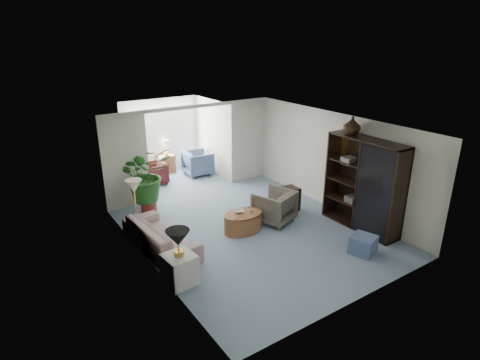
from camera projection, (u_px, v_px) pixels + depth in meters
floor at (254, 232)px, 9.15m from camera, size 6.00×6.00×0.00m
sunroom_floor at (178, 180)px, 12.35m from camera, size 2.60×2.60×0.00m
back_pier_left at (126, 162)px, 10.06m from camera, size 1.20×0.12×2.50m
back_pier_right at (248, 140)px, 12.04m from camera, size 1.20×0.12×2.50m
back_header at (190, 107)px, 10.63m from camera, size 2.60×0.12×0.10m
window_pane at (161, 130)px, 12.70m from camera, size 2.20×0.02×1.50m
window_blinds at (161, 130)px, 12.68m from camera, size 2.20×0.02×1.50m
framed_picture at (339, 146)px, 9.76m from camera, size 0.04×0.50×0.40m
sofa at (160, 236)px, 8.34m from camera, size 0.99×2.15×0.61m
end_table at (180, 269)px, 7.19m from camera, size 0.57×0.57×0.59m
table_lamp at (178, 238)px, 6.97m from camera, size 0.44×0.44×0.30m
floor_lamp at (134, 186)px, 8.46m from camera, size 0.36×0.36×0.28m
coffee_table at (243, 222)px, 9.13m from camera, size 1.22×1.22×0.45m
coffee_bowl at (239, 211)px, 9.09m from camera, size 0.28×0.28×0.05m
coffee_cup at (251, 211)px, 9.03m from camera, size 0.14×0.14×0.10m
wingback_chair at (274, 206)px, 9.55m from camera, size 1.08×1.09×0.79m
side_table_dark at (288, 199)px, 10.18m from camera, size 0.51×0.41×0.61m
entertainment_cabinet at (363, 184)px, 9.04m from camera, size 0.51×1.93×2.14m
cabinet_urn at (352, 125)px, 8.99m from camera, size 0.39×0.39×0.41m
ottoman at (363, 245)px, 8.24m from camera, size 0.59×0.59×0.38m
plant_pot at (149, 206)px, 10.15m from camera, size 0.40×0.40×0.32m
house_plant at (146, 174)px, 9.85m from camera, size 1.27×1.10×1.41m
sunroom_chair_blue at (198, 163)px, 12.74m from camera, size 0.90×0.88×0.77m
sunroom_chair_maroon at (154, 173)px, 11.98m from camera, size 0.77×0.75×0.66m
sunroom_table at (167, 164)px, 12.97m from camera, size 0.50×0.40×0.58m
shelf_clutter at (362, 189)px, 9.04m from camera, size 0.30×1.28×1.06m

